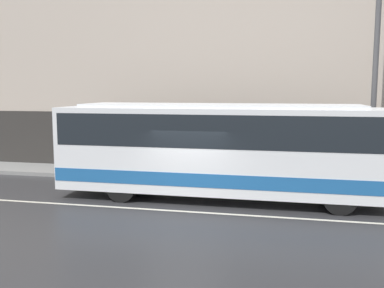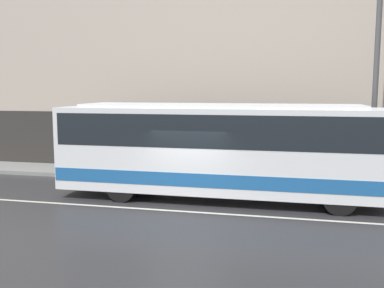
{
  "view_description": "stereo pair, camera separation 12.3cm",
  "coord_description": "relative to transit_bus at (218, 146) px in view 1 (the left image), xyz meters",
  "views": [
    {
      "loc": [
        3.03,
        -12.73,
        3.8
      ],
      "look_at": [
        -0.15,
        1.8,
        1.92
      ],
      "focal_mm": 40.0,
      "sensor_mm": 36.0,
      "label": 1
    },
    {
      "loc": [
        3.15,
        -12.7,
        3.8
      ],
      "look_at": [
        -0.15,
        1.8,
        1.92
      ],
      "focal_mm": 40.0,
      "sensor_mm": 36.0,
      "label": 2
    }
  ],
  "objects": [
    {
      "name": "utility_pole_near",
      "position": [
        5.48,
        2.7,
        2.61
      ],
      "size": [
        0.2,
        0.2,
        8.64
      ],
      "color": "#4C4C4F",
      "rests_on": "sidewalk"
    },
    {
      "name": "building_facade",
      "position": [
        -0.78,
        4.61,
        3.45
      ],
      "size": [
        60.0,
        0.35,
        11.05
      ],
      "color": "#B7A899",
      "rests_on": "ground_plane"
    },
    {
      "name": "sidewalk",
      "position": [
        -0.78,
        3.34,
        -1.79
      ],
      "size": [
        60.0,
        2.27,
        0.17
      ],
      "color": "gray",
      "rests_on": "ground_plane"
    },
    {
      "name": "lane_stripe",
      "position": [
        -0.78,
        -1.8,
        -1.87
      ],
      "size": [
        54.0,
        0.14,
        0.01
      ],
      "color": "beige",
      "rests_on": "ground_plane"
    },
    {
      "name": "transit_bus",
      "position": [
        0.0,
        0.0,
        0.0
      ],
      "size": [
        11.13,
        2.54,
        3.32
      ],
      "color": "white",
      "rests_on": "ground_plane"
    },
    {
      "name": "ground_plane",
      "position": [
        -0.78,
        -1.8,
        -1.87
      ],
      "size": [
        60.0,
        60.0,
        0.0
      ],
      "primitive_type": "plane",
      "color": "#2D2D30"
    }
  ]
}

